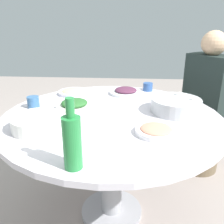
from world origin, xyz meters
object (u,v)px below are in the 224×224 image
object	(u,v)px
soup_bowl	(38,123)
diner_left	(208,88)
dish_shrimp	(156,130)
dish_eggplant	(126,91)
rice_bowl	(176,105)
dish_greens	(74,104)
stool_for_diner_left	(199,146)
tea_cup_far	(33,102)
tea_cup_near	(148,87)
round_dining_table	(112,135)
dish_noodles	(73,92)
green_bottle	(72,141)

from	to	relation	value
soup_bowl	diner_left	distance (m)	1.38
dish_shrimp	dish_eggplant	xyz separation A→B (m)	(-0.67, -0.16, 0.00)
rice_bowl	dish_eggplant	world-z (taller)	rice_bowl
dish_greens	stool_for_diner_left	world-z (taller)	dish_greens
soup_bowl	dish_eggplant	size ratio (longest dim) A/B	1.20
rice_bowl	tea_cup_far	bearing A→B (deg)	-91.20
tea_cup_near	round_dining_table	bearing A→B (deg)	-24.95
dish_noodles	tea_cup_near	xyz separation A→B (m)	(-0.13, 0.56, 0.01)
round_dining_table	dish_greens	bearing A→B (deg)	-114.30
round_dining_table	tea_cup_far	size ratio (longest dim) A/B	17.20
soup_bowl	dish_shrimp	size ratio (longest dim) A/B	1.41
dish_noodles	stool_for_diner_left	size ratio (longest dim) A/B	0.52
round_dining_table	stool_for_diner_left	distance (m)	1.04
stool_for_diner_left	soup_bowl	bearing A→B (deg)	-52.50
green_bottle	tea_cup_near	xyz separation A→B (m)	(-1.08, 0.35, -0.08)
rice_bowl	diner_left	world-z (taller)	diner_left
dish_noodles	tea_cup_near	world-z (taller)	tea_cup_near
round_dining_table	diner_left	world-z (taller)	diner_left
dish_shrimp	tea_cup_near	xyz separation A→B (m)	(-0.76, 0.01, 0.01)
dish_shrimp	stool_for_diner_left	size ratio (longest dim) A/B	0.49
round_dining_table	rice_bowl	distance (m)	0.43
rice_bowl	round_dining_table	bearing A→B (deg)	-78.96
dish_eggplant	soup_bowl	bearing A→B (deg)	-33.93
rice_bowl	soup_bowl	bearing A→B (deg)	-68.35
rice_bowl	dish_noodles	xyz separation A→B (m)	(-0.33, -0.70, -0.03)
stool_for_diner_left	dish_eggplant	bearing A→B (deg)	-74.13
dish_eggplant	green_bottle	bearing A→B (deg)	-10.57
dish_shrimp	tea_cup_near	world-z (taller)	tea_cup_near
diner_left	dish_shrimp	bearing A→B (deg)	-30.09
round_dining_table	green_bottle	world-z (taller)	green_bottle
stool_for_diner_left	diner_left	xyz separation A→B (m)	(0.00, 0.00, 0.53)
rice_bowl	green_bottle	size ratio (longest dim) A/B	1.06
tea_cup_far	rice_bowl	bearing A→B (deg)	88.80
dish_noodles	diner_left	distance (m)	1.07
round_dining_table	green_bottle	bearing A→B (deg)	-11.01
dish_eggplant	diner_left	xyz separation A→B (m)	(-0.19, 0.66, -0.01)
green_bottle	tea_cup_near	distance (m)	1.14
soup_bowl	tea_cup_near	bearing A→B (deg)	140.93
dish_noodles	diner_left	xyz separation A→B (m)	(-0.22, 1.05, -0.01)
dish_shrimp	tea_cup_far	world-z (taller)	tea_cup_far
dish_shrimp	stool_for_diner_left	xyz separation A→B (m)	(-0.85, 0.49, -0.54)
dish_eggplant	rice_bowl	bearing A→B (deg)	40.85
dish_noodles	soup_bowl	bearing A→B (deg)	-4.31
dish_greens	tea_cup_far	size ratio (longest dim) A/B	3.16
dish_greens	stool_for_diner_left	bearing A→B (deg)	117.46
round_dining_table	dish_noodles	bearing A→B (deg)	-141.70
tea_cup_near	diner_left	world-z (taller)	diner_left
dish_noodles	tea_cup_far	size ratio (longest dim) A/B	2.94
green_bottle	tea_cup_near	size ratio (longest dim) A/B	3.81
rice_bowl	stool_for_diner_left	bearing A→B (deg)	147.46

